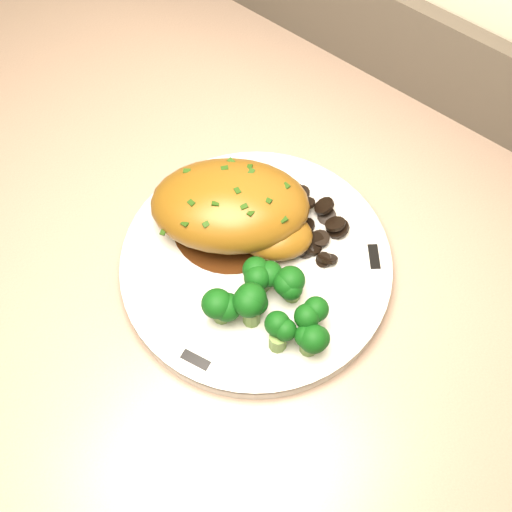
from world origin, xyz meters
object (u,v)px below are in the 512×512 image
Objects in this scene: plate at (256,265)px; broccoli_florets at (275,310)px; chicken_breast at (235,209)px; counter at (390,494)px.

broccoli_florets is (0.05, -0.04, 0.03)m from plate.
broccoli_florets is at bearing -68.41° from chicken_breast.
plate is 2.49× the size of broccoli_florets.
chicken_breast is at bearing 147.68° from broccoli_florets.
counter reaches higher than broccoli_florets.
plate is 1.40× the size of chicken_breast.
chicken_breast is (-0.04, 0.02, 0.04)m from plate.
chicken_breast is (-0.31, 0.02, 0.50)m from counter.
counter is at bearing 11.69° from broccoli_florets.
counter is 0.52m from plate.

